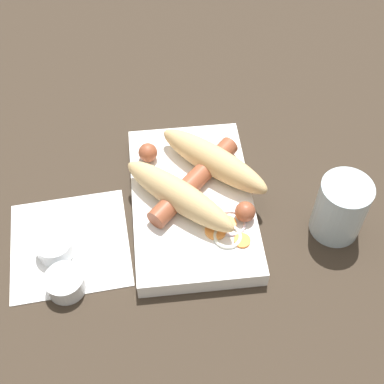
% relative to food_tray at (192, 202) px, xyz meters
% --- Properties ---
extents(ground_plane, '(3.00, 3.00, 0.00)m').
position_rel_food_tray_xyz_m(ground_plane, '(0.00, 0.00, -0.01)').
color(ground_plane, '#33281E').
extents(food_tray, '(0.27, 0.17, 0.03)m').
position_rel_food_tray_xyz_m(food_tray, '(0.00, 0.00, 0.00)').
color(food_tray, white).
rests_on(food_tray, ground_plane).
extents(bread_roll, '(0.21, 0.21, 0.05)m').
position_rel_food_tray_xyz_m(bread_roll, '(-0.01, 0.01, 0.04)').
color(bread_roll, tan).
rests_on(bread_roll, food_tray).
extents(sausage, '(0.15, 0.15, 0.03)m').
position_rel_food_tray_xyz_m(sausage, '(-0.02, 0.01, 0.03)').
color(sausage, brown).
rests_on(sausage, food_tray).
extents(pickled_veggies, '(0.06, 0.07, 0.00)m').
position_rel_food_tray_xyz_m(pickled_veggies, '(0.06, 0.04, 0.02)').
color(pickled_veggies, '#F99E4C').
rests_on(pickled_veggies, food_tray).
extents(napkin, '(0.17, 0.17, 0.00)m').
position_rel_food_tray_xyz_m(napkin, '(0.04, -0.17, -0.01)').
color(napkin, white).
rests_on(napkin, ground_plane).
extents(condiment_cup_near, '(0.05, 0.05, 0.03)m').
position_rel_food_tray_xyz_m(condiment_cup_near, '(0.05, -0.19, -0.00)').
color(condiment_cup_near, silver).
rests_on(condiment_cup_near, ground_plane).
extents(condiment_cup_far, '(0.05, 0.05, 0.03)m').
position_rel_food_tray_xyz_m(condiment_cup_far, '(0.11, -0.17, -0.00)').
color(condiment_cup_far, silver).
rests_on(condiment_cup_far, ground_plane).
extents(drink_glass, '(0.07, 0.07, 0.09)m').
position_rel_food_tray_xyz_m(drink_glass, '(0.06, 0.19, 0.03)').
color(drink_glass, silver).
rests_on(drink_glass, ground_plane).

